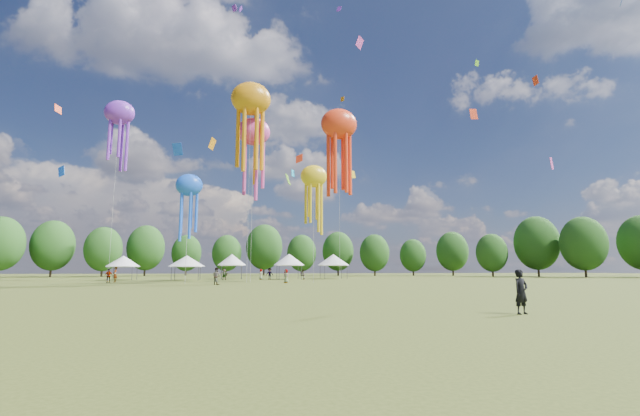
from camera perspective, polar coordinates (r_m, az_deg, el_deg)
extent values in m
plane|color=#384416|center=(15.50, 0.59, -14.13)|extent=(300.00, 300.00, 0.00)
imported|color=black|center=(17.56, 25.16, -10.02)|extent=(0.66, 0.51, 1.61)
imported|color=gray|center=(46.49, -13.60, -8.79)|extent=(1.10, 1.09, 1.79)
imported|color=gray|center=(68.04, -7.84, -8.71)|extent=(0.77, 0.94, 1.66)
imported|color=gray|center=(67.90, -2.27, -8.83)|extent=(0.83, 0.92, 1.55)
imported|color=gray|center=(68.74, -6.70, -8.67)|extent=(1.21, 0.75, 1.80)
imported|color=gray|center=(58.39, -26.27, -8.08)|extent=(0.97, 0.42, 1.64)
imported|color=gray|center=(66.62, -12.58, -8.57)|extent=(1.63, 0.55, 1.75)
imported|color=gray|center=(59.97, -25.56, -7.97)|extent=(0.47, 0.70, 1.91)
imported|color=gray|center=(52.16, -4.51, -8.99)|extent=(0.83, 0.94, 1.61)
cylinder|color=#47474C|center=(70.94, -26.43, -7.82)|extent=(0.08, 0.08, 1.92)
cylinder|color=#47474C|center=(74.26, -25.75, -7.84)|extent=(0.08, 0.08, 1.92)
cylinder|color=#47474C|center=(70.14, -23.69, -7.99)|extent=(0.08, 0.08, 1.92)
cylinder|color=#47474C|center=(73.50, -23.13, -7.99)|extent=(0.08, 0.08, 1.92)
cube|color=white|center=(72.19, -24.70, -7.11)|extent=(3.83, 3.83, 0.10)
cone|color=white|center=(72.20, -24.66, -6.42)|extent=(4.98, 4.98, 1.64)
cylinder|color=#47474C|center=(65.74, -19.13, -8.26)|extent=(0.08, 0.08, 1.92)
cylinder|color=#47474C|center=(69.44, -18.73, -8.24)|extent=(0.08, 0.08, 1.92)
cylinder|color=#47474C|center=(65.36, -15.85, -8.40)|extent=(0.08, 0.08, 1.92)
cylinder|color=#47474C|center=(69.08, -15.62, -8.37)|extent=(0.08, 0.08, 1.92)
cube|color=white|center=(67.38, -17.30, -7.46)|extent=(4.13, 4.13, 0.10)
cone|color=white|center=(67.39, -17.26, -6.72)|extent=(5.37, 5.37, 1.64)
cylinder|color=#47474C|center=(70.84, -12.98, -8.36)|extent=(0.08, 0.08, 2.15)
cylinder|color=#47474C|center=(74.04, -12.92, -8.34)|extent=(0.08, 0.08, 2.15)
cylinder|color=#47474C|center=(70.84, -10.37, -8.43)|extent=(0.08, 0.08, 2.15)
cylinder|color=#47474C|center=(74.04, -10.42, -8.41)|extent=(0.08, 0.08, 2.15)
cube|color=white|center=(72.42, -11.65, -7.50)|extent=(3.60, 3.60, 0.10)
cone|color=white|center=(72.44, -11.62, -6.73)|extent=(4.68, 4.68, 1.84)
cylinder|color=#47474C|center=(67.97, -5.44, -8.55)|extent=(0.08, 0.08, 2.14)
cylinder|color=#47474C|center=(71.47, -5.75, -8.52)|extent=(0.08, 0.08, 2.14)
cylinder|color=#47474C|center=(68.43, -2.48, -8.57)|extent=(0.08, 0.08, 2.14)
cylinder|color=#47474C|center=(71.91, -2.92, -8.55)|extent=(0.08, 0.08, 2.14)
cube|color=white|center=(69.93, -4.14, -7.63)|extent=(3.92, 3.92, 0.10)
cone|color=white|center=(69.94, -4.13, -6.84)|extent=(5.10, 5.10, 1.84)
cylinder|color=#47474C|center=(71.13, 0.64, -8.55)|extent=(0.08, 0.08, 2.18)
cylinder|color=#47474C|center=(74.85, 0.02, -8.53)|extent=(0.08, 0.08, 2.18)
cylinder|color=#47474C|center=(72.02, 3.62, -8.53)|extent=(0.08, 0.08, 2.18)
cylinder|color=#47474C|center=(75.69, 2.87, -8.51)|extent=(0.08, 0.08, 2.18)
cube|color=white|center=(73.40, 1.78, -7.64)|extent=(4.19, 4.19, 0.10)
cone|color=white|center=(73.42, 1.78, -6.88)|extent=(5.45, 5.45, 1.86)
ellipsoid|color=#DA4099|center=(57.00, -8.80, 9.99)|extent=(4.27, 2.99, 3.63)
cylinder|color=beige|center=(54.79, -9.02, 0.38)|extent=(0.03, 0.03, 19.24)
ellipsoid|color=orange|center=(56.81, -9.16, 14.12)|extent=(5.02, 3.51, 4.27)
cylinder|color=beige|center=(53.54, -9.43, 2.64)|extent=(0.03, 0.03, 23.03)
ellipsoid|color=yellow|center=(54.09, -0.84, 4.23)|extent=(3.34, 2.34, 2.84)
cylinder|color=beige|center=(53.07, -0.86, -2.74)|extent=(0.03, 0.03, 13.19)
ellipsoid|color=purple|center=(66.35, -25.07, 11.39)|extent=(3.98, 2.79, 3.39)
cylinder|color=beige|center=(63.60, -25.69, 1.59)|extent=(0.03, 0.03, 22.91)
ellipsoid|color=blue|center=(50.92, -16.98, 2.92)|extent=(3.00, 2.10, 2.55)
cylinder|color=beige|center=(50.19, -17.24, -3.29)|extent=(0.03, 0.03, 11.06)
ellipsoid|color=#F23815|center=(73.54, 2.53, 11.07)|extent=(6.15, 4.30, 5.23)
cylinder|color=beige|center=(70.37, 2.59, 1.10)|extent=(0.03, 0.03, 25.78)
cube|color=purple|center=(63.18, -11.30, 24.58)|extent=(0.75, 0.51, 1.01)
cube|color=#F23815|center=(81.00, -2.77, 6.58)|extent=(1.34, 1.83, 2.03)
cube|color=orange|center=(79.00, 2.99, 14.25)|extent=(0.57, 0.63, 0.93)
cube|color=#6AC921|center=(54.68, -4.27, 3.81)|extent=(0.85, 1.22, 1.38)
cube|color=purple|center=(91.80, -10.49, 24.54)|extent=(0.66, 1.01, 1.22)
cube|color=#F23815|center=(68.70, 26.70, 14.89)|extent=(0.27, 1.03, 1.30)
cube|color=blue|center=(77.86, -18.39, 7.41)|extent=(1.88, 1.23, 2.06)
cube|color=#DA4099|center=(72.36, 5.28, 21.03)|extent=(1.62, 0.94, 1.99)
cube|color=#F23815|center=(78.12, 19.72, 11.66)|extent=(1.62, 0.26, 1.98)
cube|color=yellow|center=(91.54, 4.41, 4.46)|extent=(1.39, 0.78, 1.83)
cube|color=#6AC921|center=(63.17, 20.12, 17.62)|extent=(0.75, 0.29, 0.89)
cube|color=blue|center=(86.95, -31.11, 4.20)|extent=(1.54, 1.05, 2.12)
cube|color=#1AA7DF|center=(71.72, -3.61, 4.62)|extent=(0.62, 0.81, 1.21)
cube|color=#DA4099|center=(61.42, 28.40, 5.23)|extent=(1.25, 0.90, 1.76)
cube|color=purple|center=(81.83, 2.54, 24.91)|extent=(0.89, 0.56, 1.12)
cube|color=#F23815|center=(54.12, -31.45, 11.13)|extent=(0.70, 1.09, 1.14)
cube|color=orange|center=(66.19, -14.12, 8.27)|extent=(1.11, 1.16, 1.80)
ellipsoid|color=#214918|center=(103.22, -36.73, -3.80)|extent=(8.40, 8.40, 10.51)
cylinder|color=#38281C|center=(107.32, -32.14, -6.84)|extent=(0.44, 0.44, 3.41)
ellipsoid|color=#214918|center=(107.44, -31.94, -4.24)|extent=(8.53, 8.53, 10.66)
cylinder|color=#38281C|center=(103.78, -26.99, -7.29)|extent=(0.44, 0.44, 3.07)
ellipsoid|color=#214918|center=(103.87, -26.83, -4.87)|extent=(7.66, 7.66, 9.58)
cylinder|color=#38281C|center=(110.29, -22.25, -7.47)|extent=(0.44, 0.44, 3.43)
ellipsoid|color=#214918|center=(110.41, -22.12, -4.91)|extent=(8.58, 8.58, 10.73)
cylinder|color=#38281C|center=(114.62, -17.40, -7.83)|extent=(0.44, 0.44, 2.95)
ellipsoid|color=#214918|center=(114.69, -17.31, -5.71)|extent=(7.37, 7.37, 9.21)
cylinder|color=#38281C|center=(110.14, -12.34, -8.03)|extent=(0.44, 0.44, 2.89)
ellipsoid|color=#214918|center=(110.22, -12.28, -5.86)|extent=(7.23, 7.23, 9.04)
cylinder|color=#38281C|center=(114.85, -7.46, -7.90)|extent=(0.44, 0.44, 3.84)
ellipsoid|color=#214918|center=(115.00, -7.41, -5.15)|extent=(9.60, 9.60, 11.99)
cylinder|color=#38281C|center=(104.81, -2.47, -8.22)|extent=(0.44, 0.44, 2.84)
ellipsoid|color=#214918|center=(104.88, -2.46, -5.99)|extent=(7.11, 7.11, 8.89)
cylinder|color=#38281C|center=(109.28, 2.42, -8.13)|extent=(0.44, 0.44, 3.16)
ellipsoid|color=#214918|center=(109.37, 2.40, -5.75)|extent=(7.91, 7.91, 9.88)
cylinder|color=#38281C|center=(105.93, 7.29, -8.15)|extent=(0.44, 0.44, 2.88)
ellipsoid|color=#214918|center=(106.01, 7.25, -5.91)|extent=(7.21, 7.21, 9.01)
cylinder|color=#38281C|center=(111.67, 12.29, -8.09)|extent=(0.44, 0.44, 2.63)
ellipsoid|color=#214918|center=(111.72, 12.23, -6.16)|extent=(6.57, 6.57, 8.22)
cylinder|color=#38281C|center=(112.47, 17.25, -7.79)|extent=(0.44, 0.44, 3.13)
ellipsoid|color=#214918|center=(112.55, 17.16, -5.50)|extent=(7.81, 7.81, 9.77)
cylinder|color=#38281C|center=(103.83, 21.96, -7.68)|extent=(0.44, 0.44, 2.72)
ellipsoid|color=#214918|center=(103.90, 21.84, -5.53)|extent=(6.80, 6.80, 8.50)
cylinder|color=#38281C|center=(106.93, 27.01, -7.09)|extent=(0.44, 0.44, 3.81)
ellipsoid|color=#214918|center=(107.09, 26.82, -4.17)|extent=(9.52, 9.52, 11.90)
cylinder|color=#38281C|center=(102.35, 31.79, -6.84)|extent=(0.44, 0.44, 3.51)
ellipsoid|color=#214918|center=(102.48, 31.58, -4.03)|extent=(8.78, 8.78, 10.97)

